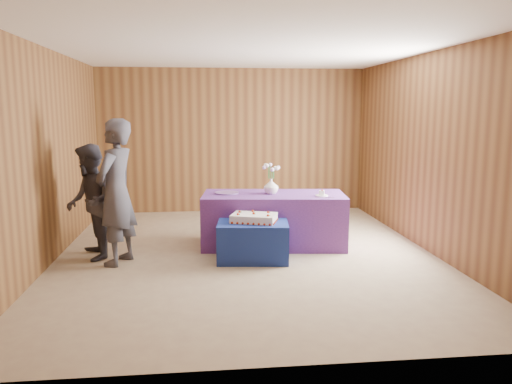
{
  "coord_description": "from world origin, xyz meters",
  "views": [
    {
      "loc": [
        -0.58,
        -6.48,
        1.93
      ],
      "look_at": [
        0.14,
        0.1,
        0.84
      ],
      "focal_mm": 35.0,
      "sensor_mm": 36.0,
      "label": 1
    }
  ],
  "objects": [
    {
      "name": "platter",
      "position": [
        -0.23,
        0.53,
        0.76
      ],
      "size": [
        0.4,
        0.4,
        0.02
      ],
      "primitive_type": "cylinder",
      "rotation": [
        0.0,
        0.0,
        0.19
      ],
      "color": "#714F9F",
      "rests_on": "serving_table"
    },
    {
      "name": "room_shell",
      "position": [
        0.0,
        0.0,
        1.8
      ],
      "size": [
        5.04,
        6.04,
        2.72
      ],
      "color": "brown",
      "rests_on": "ground"
    },
    {
      "name": "cake_table",
      "position": [
        0.06,
        -0.21,
        0.25
      ],
      "size": [
        0.97,
        0.8,
        0.5
      ],
      "primitive_type": "cube",
      "rotation": [
        0.0,
        0.0,
        -0.11
      ],
      "color": "navy",
      "rests_on": "ground"
    },
    {
      "name": "knife",
      "position": [
        1.07,
        0.05,
        0.75
      ],
      "size": [
        0.26,
        0.07,
        0.0
      ],
      "primitive_type": "cube",
      "rotation": [
        0.0,
        0.0,
        -0.19
      ],
      "color": "silver",
      "rests_on": "serving_table"
    },
    {
      "name": "ground",
      "position": [
        0.0,
        0.0,
        0.0
      ],
      "size": [
        6.0,
        6.0,
        0.0
      ],
      "primitive_type": "plane",
      "color": "#9B8C6B",
      "rests_on": "ground"
    },
    {
      "name": "vase",
      "position": [
        0.39,
        0.45,
        0.86
      ],
      "size": [
        0.25,
        0.25,
        0.22
      ],
      "primitive_type": "imported",
      "rotation": [
        0.0,
        0.0,
        -0.22
      ],
      "color": "white",
      "rests_on": "serving_table"
    },
    {
      "name": "guest_right",
      "position": [
        -2.02,
        0.04,
        0.75
      ],
      "size": [
        0.76,
        0.87,
        1.5
      ],
      "primitive_type": "imported",
      "rotation": [
        0.0,
        0.0,
        -1.27
      ],
      "color": "#383743",
      "rests_on": "ground"
    },
    {
      "name": "plate",
      "position": [
        1.06,
        0.19,
        0.76
      ],
      "size": [
        0.2,
        0.2,
        0.01
      ],
      "primitive_type": "cylinder",
      "rotation": [
        0.0,
        0.0,
        -0.15
      ],
      "color": "white",
      "rests_on": "serving_table"
    },
    {
      "name": "flower_spray",
      "position": [
        0.39,
        0.45,
        1.13
      ],
      "size": [
        0.25,
        0.25,
        0.19
      ],
      "color": "#276128",
      "rests_on": "vase"
    },
    {
      "name": "sheet_cake",
      "position": [
        0.08,
        -0.22,
        0.55
      ],
      "size": [
        0.68,
        0.56,
        0.14
      ],
      "rotation": [
        0.0,
        0.0,
        -0.33
      ],
      "color": "white",
      "rests_on": "cake_table"
    },
    {
      "name": "guest_left",
      "position": [
        -1.65,
        -0.21,
        0.91
      ],
      "size": [
        0.65,
        0.78,
        1.83
      ],
      "primitive_type": "imported",
      "rotation": [
        0.0,
        0.0,
        -1.93
      ],
      "color": "#3C3C46",
      "rests_on": "ground"
    },
    {
      "name": "serving_table",
      "position": [
        0.43,
        0.43,
        0.38
      ],
      "size": [
        2.09,
        1.12,
        0.75
      ],
      "primitive_type": "cube",
      "rotation": [
        0.0,
        0.0,
        -0.11
      ],
      "color": "#653188",
      "rests_on": "ground"
    },
    {
      "name": "cake_slice",
      "position": [
        1.06,
        0.19,
        0.8
      ],
      "size": [
        0.09,
        0.08,
        0.09
      ],
      "rotation": [
        0.0,
        0.0,
        -0.31
      ],
      "color": "white",
      "rests_on": "plate"
    }
  ]
}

